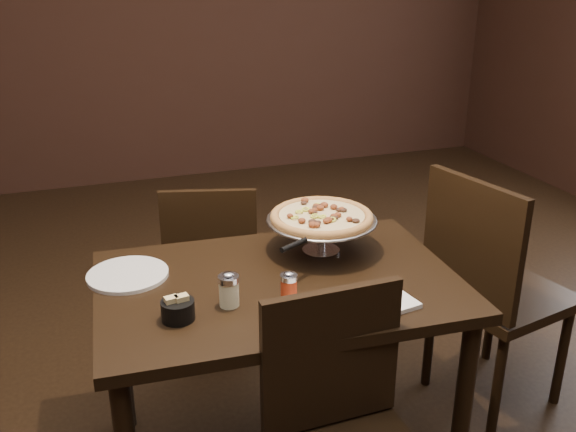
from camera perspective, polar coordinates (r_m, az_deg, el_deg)
name	(u,v)px	position (r m, az deg, el deg)	size (l,w,h in m)	color
room	(326,72)	(1.87, 3.42, 12.63)	(6.04, 7.04, 2.84)	black
dining_table	(279,306)	(2.15, -0.82, -7.99)	(1.21, 0.85, 0.73)	black
pizza_stand	(322,217)	(2.25, 3.01, -0.10)	(0.39, 0.39, 0.16)	silver
parmesan_shaker	(229,290)	(1.94, -5.28, -6.55)	(0.06, 0.06, 0.11)	#F0EDBB
pepper_flake_shaker	(289,286)	(1.97, 0.07, -6.27)	(0.05, 0.05, 0.09)	maroon
packet_caddy	(178,309)	(1.90, -9.78, -8.18)	(0.10, 0.10, 0.08)	black
napkin_stack	(390,302)	(1.99, 9.08, -7.52)	(0.14, 0.14, 0.01)	white
plate_left	(128,275)	(2.19, -14.06, -5.08)	(0.27, 0.27, 0.01)	silver
plate_near	(318,316)	(1.89, 2.70, -8.84)	(0.24, 0.24, 0.01)	silver
serving_spatula	(294,246)	(2.04, 0.51, -2.65)	(0.15, 0.15, 0.02)	silver
chair_far	(212,264)	(2.84, -6.74, -4.24)	(0.48, 0.48, 0.84)	black
chair_side	(490,284)	(2.61, 17.49, -5.81)	(0.54, 0.54, 0.98)	black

